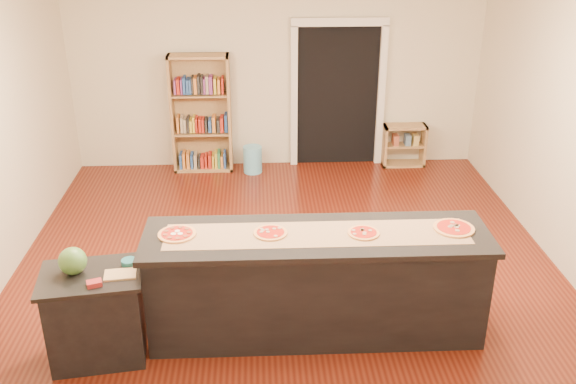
{
  "coord_description": "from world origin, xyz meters",
  "views": [
    {
      "loc": [
        -0.3,
        -5.75,
        3.72
      ],
      "look_at": [
        0.0,
        0.2,
        1.0
      ],
      "focal_mm": 40.0,
      "sensor_mm": 36.0,
      "label": 1
    }
  ],
  "objects_px": {
    "low_shelf": "(404,145)",
    "watermelon": "(73,261)",
    "kitchen_island": "(316,283)",
    "side_counter": "(96,315)",
    "waste_bin": "(253,159)",
    "bookshelf": "(201,114)"
  },
  "relations": [
    {
      "from": "low_shelf",
      "to": "watermelon",
      "type": "relative_size",
      "value": 2.71
    },
    {
      "from": "kitchen_island",
      "to": "watermelon",
      "type": "height_order",
      "value": "watermelon"
    },
    {
      "from": "kitchen_island",
      "to": "side_counter",
      "type": "relative_size",
      "value": 3.63
    },
    {
      "from": "side_counter",
      "to": "waste_bin",
      "type": "height_order",
      "value": "side_counter"
    },
    {
      "from": "side_counter",
      "to": "bookshelf",
      "type": "bearing_deg",
      "value": 74.21
    },
    {
      "from": "side_counter",
      "to": "bookshelf",
      "type": "height_order",
      "value": "bookshelf"
    },
    {
      "from": "low_shelf",
      "to": "waste_bin",
      "type": "distance_m",
      "value": 2.31
    },
    {
      "from": "waste_bin",
      "to": "watermelon",
      "type": "distance_m",
      "value": 4.49
    },
    {
      "from": "kitchen_island",
      "to": "bookshelf",
      "type": "xyz_separation_m",
      "value": [
        -1.33,
        4.06,
        0.35
      ]
    },
    {
      "from": "side_counter",
      "to": "watermelon",
      "type": "height_order",
      "value": "watermelon"
    },
    {
      "from": "kitchen_island",
      "to": "waste_bin",
      "type": "bearing_deg",
      "value": 98.9
    },
    {
      "from": "low_shelf",
      "to": "bookshelf",
      "type": "bearing_deg",
      "value": -179.68
    },
    {
      "from": "side_counter",
      "to": "watermelon",
      "type": "xyz_separation_m",
      "value": [
        -0.13,
        0.03,
        0.54
      ]
    },
    {
      "from": "low_shelf",
      "to": "watermelon",
      "type": "xyz_separation_m",
      "value": [
        -3.79,
        -4.33,
        0.64
      ]
    },
    {
      "from": "low_shelf",
      "to": "watermelon",
      "type": "distance_m",
      "value": 5.79
    },
    {
      "from": "watermelon",
      "to": "bookshelf",
      "type": "bearing_deg",
      "value": 80.13
    },
    {
      "from": "kitchen_island",
      "to": "waste_bin",
      "type": "xyz_separation_m",
      "value": [
        -0.59,
        3.91,
        -0.31
      ]
    },
    {
      "from": "watermelon",
      "to": "kitchen_island",
      "type": "bearing_deg",
      "value": 7.02
    },
    {
      "from": "low_shelf",
      "to": "kitchen_island",
      "type": "bearing_deg",
      "value": -112.78
    },
    {
      "from": "side_counter",
      "to": "low_shelf",
      "type": "relative_size",
      "value": 1.33
    },
    {
      "from": "bookshelf",
      "to": "watermelon",
      "type": "height_order",
      "value": "bookshelf"
    },
    {
      "from": "bookshelf",
      "to": "watermelon",
      "type": "bearing_deg",
      "value": -99.87
    }
  ]
}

